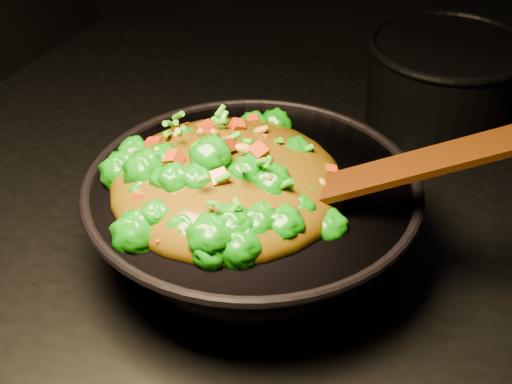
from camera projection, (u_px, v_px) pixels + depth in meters
The scene contains 4 objects.
wok at pixel (252, 222), 0.94m from camera, with size 0.38×0.38×0.11m, color black, non-canonical shape.
stir_fry at pixel (227, 156), 0.87m from camera, with size 0.27×0.27×0.09m, color #107008, non-canonical shape.
spatula at pixel (385, 174), 0.84m from camera, with size 0.31×0.05×0.01m, color #3C1607.
back_pot at pixel (444, 81), 1.20m from camera, with size 0.23×0.23×0.13m, color black.
Camera 1 is at (0.33, -0.76, 1.54)m, focal length 55.00 mm.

